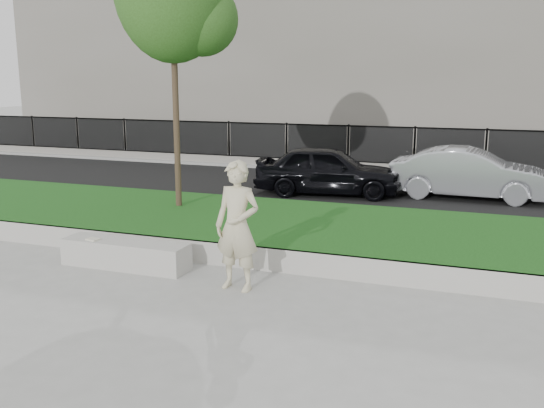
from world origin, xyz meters
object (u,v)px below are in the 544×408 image
at_px(book, 93,239).
at_px(stone_bench, 126,254).
at_px(man, 237,226).
at_px(car_silver, 470,173).
at_px(car_dark, 328,170).

bearing_deg(book, stone_bench, 23.78).
xyz_separation_m(man, book, (-2.78, 0.21, -0.52)).
height_order(stone_bench, man, man).
relative_size(stone_bench, car_silver, 0.56).
xyz_separation_m(stone_bench, man, (2.22, -0.34, 0.76)).
distance_m(car_dark, car_silver, 3.70).
height_order(man, book, man).
bearing_deg(man, book, -178.31).
xyz_separation_m(man, car_silver, (3.02, 8.37, -0.29)).
distance_m(man, car_dark, 7.66).
height_order(stone_bench, car_dark, car_dark).
bearing_deg(stone_bench, man, -8.57).
bearing_deg(book, man, 6.53).
height_order(man, car_silver, man).
xyz_separation_m(book, car_silver, (5.79, 8.16, 0.23)).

